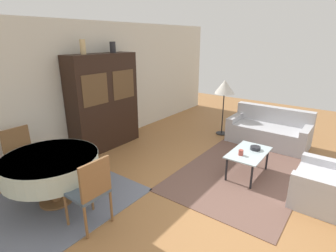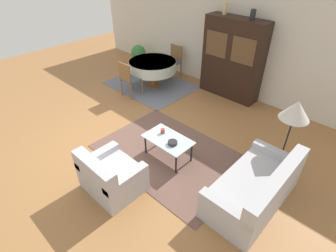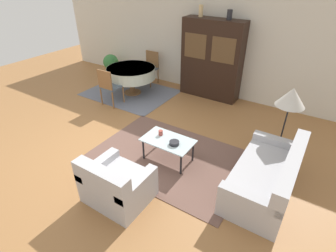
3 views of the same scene
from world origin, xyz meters
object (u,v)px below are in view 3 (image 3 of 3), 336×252
couch (267,178)px  potted_plant (111,63)px  dining_table (131,73)px  cup (161,133)px  dining_chair_near (109,85)px  dining_chair_far (150,66)px  display_cabinet (212,60)px  vase_short (230,15)px  bowl (174,143)px  floor_lamp (291,99)px  vase_tall (201,11)px  armchair (116,185)px  coffee_table (168,142)px

couch → potted_plant: 6.39m
dining_table → cup: dining_table is taller
dining_chair_near → dining_chair_far: (0.00, 1.79, 0.00)m
display_cabinet → vase_short: 1.19m
dining_table → dining_chair_near: size_ratio=1.39×
bowl → potted_plant: size_ratio=0.26×
dining_chair_far → floor_lamp: 4.54m
cup → vase_tall: 3.53m
bowl → vase_short: size_ratio=0.78×
armchair → dining_chair_near: size_ratio=0.97×
floor_lamp → bowl: bearing=-138.2°
display_cabinet → bowl: size_ratio=11.58×
potted_plant → bowl: bearing=-34.2°
bowl → display_cabinet: bearing=103.8°
dining_chair_near → dining_chair_far: size_ratio=1.00×
floor_lamp → couch: bearing=-86.6°
floor_lamp → bowl: (-1.52, -1.36, -0.70)m
potted_plant → couch: bearing=-24.5°
floor_lamp → cup: bearing=-146.9°
display_cabinet → floor_lamp: bearing=-37.5°
dining_table → dining_chair_far: 0.89m
coffee_table → dining_table: bearing=141.3°
couch → dining_chair_near: (-4.27, 0.96, 0.26)m
coffee_table → display_cabinet: size_ratio=0.45×
couch → dining_chair_far: (-4.27, 2.75, 0.26)m
couch → display_cabinet: 3.81m
cup → vase_short: vase_short is taller
coffee_table → floor_lamp: size_ratio=0.67×
cup → potted_plant: bearing=144.5°
cup → vase_tall: vase_tall is taller
dining_chair_near → bowl: size_ratio=5.45×
display_cabinet → cup: display_cabinet is taller
vase_tall → potted_plant: size_ratio=0.41×
floor_lamp → armchair: bearing=-125.4°
vase_tall → potted_plant: (-3.05, -0.25, -1.79)m
floor_lamp → vase_short: vase_short is taller
dining_table → cup: size_ratio=14.18×
vase_short → potted_plant: bearing=-176.2°
dining_chair_far → vase_short: size_ratio=4.25×
dining_chair_far → bowl: 3.99m
vase_tall → potted_plant: vase_tall is taller
display_cabinet → cup: 3.06m
couch → vase_short: bearing=34.6°
dining_chair_near → potted_plant: bearing=132.4°
display_cabinet → dining_chair_far: display_cabinet is taller
couch → dining_chair_far: 5.08m
armchair → coffee_table: armchair is taller
cup → vase_short: 3.43m
dining_table → floor_lamp: (4.20, -0.71, 0.58)m
couch → floor_lamp: size_ratio=1.25×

